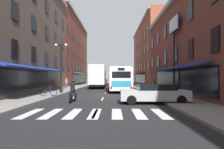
% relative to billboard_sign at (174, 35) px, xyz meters
% --- Properties ---
extents(ground_plane, '(34.80, 80.00, 0.10)m').
position_rel_billboard_sign_xyz_m(ground_plane, '(-7.05, 0.45, -6.12)').
color(ground_plane, black).
extents(lane_centre_dashes, '(0.14, 73.90, 0.01)m').
position_rel_billboard_sign_xyz_m(lane_centre_dashes, '(-7.05, 0.20, -6.06)').
color(lane_centre_dashes, '#DBCC4C').
rests_on(lane_centre_dashes, ground).
extents(crosswalk_near, '(7.10, 2.80, 0.01)m').
position_rel_billboard_sign_xyz_m(crosswalk_near, '(-7.05, -9.55, -6.06)').
color(crosswalk_near, silver).
rests_on(crosswalk_near, ground).
extents(sidewalk_left, '(3.00, 80.00, 0.14)m').
position_rel_billboard_sign_xyz_m(sidewalk_left, '(-12.95, 0.45, -6.00)').
color(sidewalk_left, gray).
rests_on(sidewalk_left, ground).
extents(sidewalk_right, '(3.00, 80.00, 0.14)m').
position_rel_billboard_sign_xyz_m(sidewalk_right, '(-1.15, 0.45, -6.00)').
color(sidewalk_right, gray).
rests_on(sidewalk_right, ground).
extents(storefront_row_left, '(9.44, 79.90, 15.86)m').
position_rel_billboard_sign_xyz_m(storefront_row_left, '(-18.43, 1.63, 1.34)').
color(storefront_row_left, brown).
rests_on(storefront_row_left, ground).
extents(billboard_sign, '(0.40, 2.79, 7.80)m').
position_rel_billboard_sign_xyz_m(billboard_sign, '(0.00, 0.00, 0.00)').
color(billboard_sign, black).
rests_on(billboard_sign, sidewalk_right).
extents(transit_bus, '(2.89, 11.38, 3.07)m').
position_rel_billboard_sign_xyz_m(transit_bus, '(-5.43, 7.03, -4.45)').
color(transit_bus, white).
rests_on(transit_bus, ground).
extents(box_truck, '(2.57, 8.43, 3.78)m').
position_rel_billboard_sign_xyz_m(box_truck, '(-8.71, 12.91, -4.10)').
color(box_truck, white).
rests_on(box_truck, ground).
extents(sedan_near, '(2.12, 4.50, 1.41)m').
position_rel_billboard_sign_xyz_m(sedan_near, '(-8.47, 24.72, -5.34)').
color(sedan_near, maroon).
rests_on(sedan_near, ground).
extents(sedan_mid, '(4.69, 1.94, 1.35)m').
position_rel_billboard_sign_xyz_m(sedan_mid, '(-3.25, -5.79, -5.37)').
color(sedan_mid, silver).
rests_on(sedan_mid, ground).
extents(motorcycle_rider, '(0.62, 2.07, 1.66)m').
position_rel_billboard_sign_xyz_m(motorcycle_rider, '(-9.14, -5.03, -5.36)').
color(motorcycle_rider, black).
rests_on(motorcycle_rider, ground).
extents(bicycle_near, '(1.70, 0.48, 0.91)m').
position_rel_billboard_sign_xyz_m(bicycle_near, '(-12.07, -1.88, -5.57)').
color(bicycle_near, black).
rests_on(bicycle_near, sidewalk_left).
extents(pedestrian_near, '(0.43, 0.53, 1.61)m').
position_rel_billboard_sign_xyz_m(pedestrian_near, '(-13.57, 10.81, -5.08)').
color(pedestrian_near, '#66387F').
rests_on(pedestrian_near, sidewalk_left).
extents(pedestrian_mid, '(0.36, 0.36, 1.75)m').
position_rel_billboard_sign_xyz_m(pedestrian_mid, '(-1.88, 0.83, -5.02)').
color(pedestrian_mid, '#4C4C51').
rests_on(pedestrian_mid, sidewalk_right).
extents(street_lamp_twin, '(1.42, 0.32, 5.40)m').
position_rel_billboard_sign_xyz_m(street_lamp_twin, '(-11.88, 1.60, -2.94)').
color(street_lamp_twin, black).
rests_on(street_lamp_twin, sidewalk_left).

